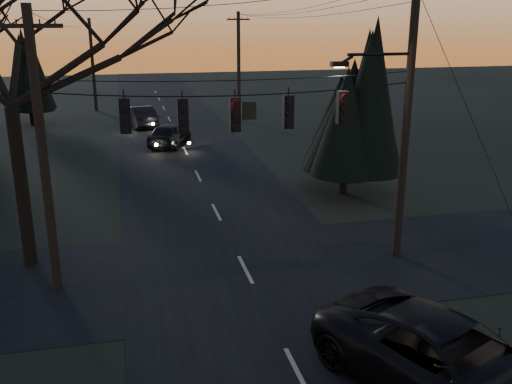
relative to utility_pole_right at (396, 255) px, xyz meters
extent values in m
cube|color=black|center=(-5.50, 10.00, 0.01)|extent=(8.00, 120.00, 0.02)
cube|color=black|center=(-5.50, 0.00, 0.01)|extent=(60.00, 7.00, 0.02)
cylinder|color=black|center=(-5.75, 0.00, 6.10)|extent=(11.50, 0.04, 0.04)
cylinder|color=black|center=(-12.58, 2.18, 2.70)|extent=(0.44, 0.44, 5.41)
cylinder|color=black|center=(0.90, 7.43, 0.80)|extent=(0.36, 0.36, 1.60)
cone|color=black|center=(0.90, 7.43, 4.58)|extent=(4.28, 4.28, 6.75)
cylinder|color=black|center=(-16.11, 29.87, 0.80)|extent=(0.36, 0.36, 1.60)
cone|color=black|center=(-16.11, 29.87, 3.85)|extent=(3.43, 3.43, 5.30)
imported|color=black|center=(-2.53, -7.47, 0.88)|extent=(5.30, 6.95, 1.75)
imported|color=black|center=(-6.30, 19.80, 0.77)|extent=(3.48, 4.89, 1.55)
imported|color=black|center=(-7.94, 27.16, 0.79)|extent=(2.67, 5.02, 1.57)
camera|label=1|loc=(-9.13, -17.13, 8.16)|focal=40.00mm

